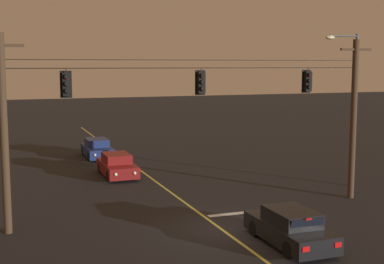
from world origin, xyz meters
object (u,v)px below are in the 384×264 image
object	(u,v)px
traffic_light_leftmost	(66,84)
car_oncoming_trailing	(97,149)
traffic_light_centre	(308,81)
traffic_light_left_inner	(201,83)
car_oncoming_lead	(117,166)
street_lamp_corner	(350,97)
car_waiting_near_lane	(290,228)

from	to	relation	value
traffic_light_leftmost	car_oncoming_trailing	xyz separation A→B (m)	(4.11, 16.50, -5.37)
traffic_light_leftmost	traffic_light_centre	distance (m)	11.48
traffic_light_left_inner	traffic_light_centre	world-z (taller)	same
traffic_light_leftmost	car_oncoming_trailing	distance (m)	17.84
car_oncoming_lead	street_lamp_corner	bearing A→B (deg)	-32.03
car_waiting_near_lane	street_lamp_corner	xyz separation A→B (m)	(8.12, 7.42, 4.42)
traffic_light_left_inner	street_lamp_corner	xyz separation A→B (m)	(9.74, 2.25, -0.96)
traffic_light_centre	car_oncoming_lead	distance (m)	13.19
car_oncoming_trailing	street_lamp_corner	bearing A→B (deg)	-50.96
car_oncoming_trailing	traffic_light_leftmost	bearing A→B (deg)	-103.99
traffic_light_left_inner	traffic_light_centre	size ratio (longest dim) A/B	1.00
car_waiting_near_lane	car_oncoming_trailing	distance (m)	21.95
traffic_light_left_inner	car_oncoming_trailing	size ratio (longest dim) A/B	0.28
traffic_light_left_inner	car_oncoming_lead	distance (m)	11.07
traffic_light_leftmost	car_waiting_near_lane	world-z (taller)	traffic_light_leftmost
traffic_light_centre	car_oncoming_trailing	distance (m)	18.85
car_oncoming_lead	traffic_light_centre	bearing A→B (deg)	-52.07
car_waiting_near_lane	car_oncoming_lead	size ratio (longest dim) A/B	0.98
car_waiting_near_lane	car_oncoming_lead	bearing A→B (deg)	103.35
car_waiting_near_lane	traffic_light_leftmost	bearing A→B (deg)	145.59
car_oncoming_lead	traffic_light_left_inner	bearing A→B (deg)	-78.92
traffic_light_leftmost	street_lamp_corner	world-z (taller)	street_lamp_corner
traffic_light_leftmost	traffic_light_left_inner	size ratio (longest dim) A/B	1.00
traffic_light_leftmost	car_waiting_near_lane	size ratio (longest dim) A/B	0.28
car_oncoming_lead	car_oncoming_trailing	size ratio (longest dim) A/B	1.00
traffic_light_leftmost	traffic_light_centre	size ratio (longest dim) A/B	1.00
traffic_light_left_inner	car_oncoming_lead	bearing A→B (deg)	101.08
traffic_light_leftmost	traffic_light_left_inner	xyz separation A→B (m)	(5.94, 0.00, 0.00)
traffic_light_centre	car_waiting_near_lane	xyz separation A→B (m)	(-3.92, -5.18, -5.37)
traffic_light_left_inner	traffic_light_centre	bearing A→B (deg)	0.00
car_waiting_near_lane	street_lamp_corner	size ratio (longest dim) A/B	0.51
car_oncoming_lead	car_waiting_near_lane	bearing A→B (deg)	-76.65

